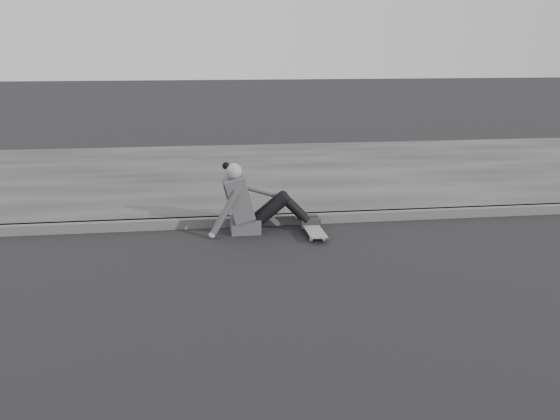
{
  "coord_description": "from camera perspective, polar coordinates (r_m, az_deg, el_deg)",
  "views": [
    {
      "loc": [
        -1.52,
        -5.06,
        2.2
      ],
      "look_at": [
        -0.58,
        1.38,
        0.5
      ],
      "focal_mm": 40.0,
      "sensor_mm": 36.0,
      "label": 1
    }
  ],
  "objects": [
    {
      "name": "ground",
      "position": [
        5.73,
        7.81,
        -8.12
      ],
      "size": [
        80.0,
        80.0,
        0.0
      ],
      "primitive_type": "plane",
      "color": "black",
      "rests_on": "ground"
    },
    {
      "name": "curb",
      "position": [
        8.08,
        2.81,
        -0.75
      ],
      "size": [
        24.0,
        0.16,
        0.12
      ],
      "primitive_type": "cube",
      "color": "#535353",
      "rests_on": "ground"
    },
    {
      "name": "sidewalk",
      "position": [
        10.98,
        -0.21,
        3.39
      ],
      "size": [
        24.0,
        6.0,
        0.12
      ],
      "primitive_type": "cube",
      "color": "#3A3A3A",
      "rests_on": "ground"
    },
    {
      "name": "skateboard",
      "position": [
        7.55,
        3.04,
        -1.78
      ],
      "size": [
        0.2,
        0.78,
        0.09
      ],
      "color": "#9C9C97",
      "rests_on": "ground"
    },
    {
      "name": "seated_woman",
      "position": [
        7.6,
        -2.73,
        0.6
      ],
      "size": [
        1.38,
        0.46,
        0.88
      ],
      "color": "#48484A",
      "rests_on": "ground"
    }
  ]
}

